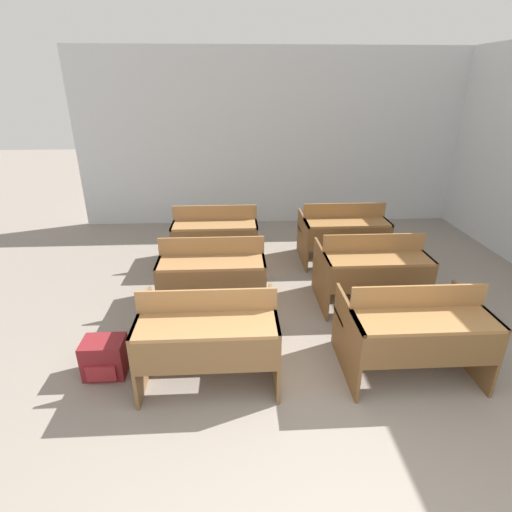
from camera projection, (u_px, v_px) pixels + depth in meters
name	position (u px, v px, depth m)	size (l,w,h in m)	color
wall_back	(272.00, 140.00, 6.92)	(6.70, 0.06, 2.94)	silver
bench_front_left	(209.00, 333.00, 3.36)	(1.14, 0.85, 0.86)	brown
bench_front_right	(413.00, 328.00, 3.43)	(1.14, 0.85, 0.86)	brown
bench_second_left	(213.00, 272.00, 4.45)	(1.14, 0.85, 0.86)	brown
bench_second_right	(371.00, 268.00, 4.53)	(1.14, 0.85, 0.86)	brown
bench_third_left	(216.00, 234.00, 5.55)	(1.14, 0.85, 0.86)	brown
bench_third_right	(343.00, 232.00, 5.65)	(1.14, 0.85, 0.86)	brown
schoolbag	(105.00, 357.00, 3.50)	(0.36, 0.29, 0.34)	maroon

